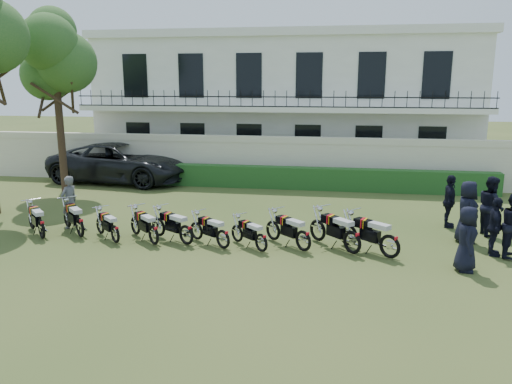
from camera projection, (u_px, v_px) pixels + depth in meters
ground at (240, 234)px, 16.16m from camera, size 100.00×100.00×0.00m
perimeter_wall at (273, 160)px, 23.61m from camera, size 30.00×0.35×2.30m
hedge at (292, 178)px, 22.82m from camera, size 18.00×0.60×1.00m
building at (287, 101)px, 28.79m from camera, size 20.40×9.60×7.40m
tree_west_near at (55, 56)px, 21.12m from camera, size 3.40×3.20×7.90m
motorcycle_0 at (41, 225)px, 15.47m from camera, size 1.43×1.41×1.04m
motorcycle_1 at (80, 223)px, 15.62m from camera, size 1.49×1.46×1.08m
motorcycle_2 at (115, 230)px, 15.07m from camera, size 1.34×1.23×0.95m
motorcycle_3 at (153, 230)px, 14.90m from camera, size 1.44×1.35×1.02m
motorcycle_4 at (186, 230)px, 14.90m from camera, size 1.69×1.07×1.04m
motorcycle_5 at (223, 235)px, 14.56m from camera, size 1.52×1.09×0.97m
motorcycle_6 at (261, 238)px, 14.29m from camera, size 1.32×1.19×0.93m
motorcycle_7 at (303, 236)px, 14.33m from camera, size 1.52×1.35×1.06m
motorcycle_8 at (352, 237)px, 14.09m from camera, size 1.56×1.58×1.16m
motorcycle_9 at (390, 241)px, 13.75m from camera, size 1.71×1.41×1.15m
suv at (121, 163)px, 24.28m from camera, size 7.12×3.84×1.90m
inspector at (69, 202)px, 16.67m from camera, size 0.60×0.74×1.77m
officer_0 at (467, 239)px, 12.83m from camera, size 0.69×0.93×1.73m
officer_2 at (495, 227)px, 13.98m from camera, size 0.56×1.04×1.68m
officer_3 at (467, 212)px, 15.12m from camera, size 0.70×0.99×1.91m
officer_4 at (491, 206)px, 15.87m from camera, size 0.80×0.99×1.91m
officer_5 at (449, 201)px, 16.70m from camera, size 0.64×1.12×1.79m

